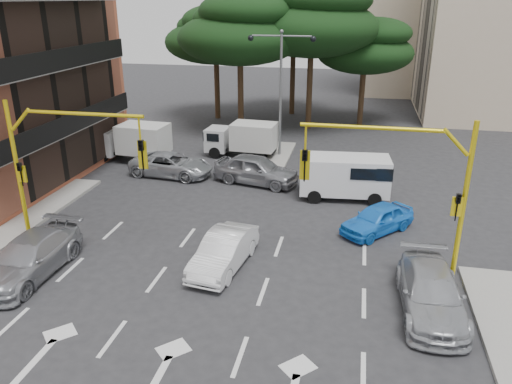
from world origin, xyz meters
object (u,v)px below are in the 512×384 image
Objects in this scene: street_lamp_center at (281,72)px; car_silver_wagon at (29,257)px; car_white_hatch at (224,251)px; van_white at (344,177)px; signal_mast_right at (412,179)px; car_blue_compact at (377,219)px; box_truck_b at (242,140)px; car_silver_parked at (431,293)px; car_silver_cross_b at (256,169)px; car_silver_cross_a at (171,165)px; signal_mast_left at (54,155)px; box_truck_a at (131,142)px.

car_silver_wagon is (-6.71, -16.61, -4.71)m from street_lamp_center.
street_lamp_center is 15.36m from car_white_hatch.
van_white is (11.09, 10.18, 0.40)m from car_silver_wagon.
car_silver_wagon is at bearing -169.12° from signal_mast_right.
car_silver_wagon is (-12.71, -6.37, 0.09)m from car_blue_compact.
box_truck_b is (-2.41, -0.50, -4.30)m from street_lamp_center.
car_white_hatch reaches higher than car_blue_compact.
car_blue_compact is at bearing 102.05° from signal_mast_right.
street_lamp_center is 18.36m from car_silver_parked.
car_silver_cross_b is at bearing -176.09° from car_blue_compact.
signal_mast_right is at bearing -120.19° from car_silver_cross_a.
signal_mast_right reaches higher than car_silver_cross_a.
van_white reaches higher than car_silver_cross_a.
car_silver_cross_a is (-5.55, -4.97, -4.76)m from street_lamp_center.
street_lamp_center reaches higher than car_silver_parked.
car_silver_cross_a is 1.07× the size of van_white.
box_truck_b reaches higher than car_silver_cross_b.
street_lamp_center reaches higher than signal_mast_left.
street_lamp_center reaches higher than van_white.
car_silver_wagon is 14.32m from car_silver_parked.
car_white_hatch is 0.92× the size of van_white.
car_silver_cross_b is 1.06× the size of van_white.
car_silver_cross_b is 0.99× the size of car_silver_parked.
van_white is at bearing 106.55° from car_silver_parked.
van_white is (-3.22, 9.60, 0.42)m from car_silver_parked.
box_truck_b is (6.59, 2.29, -0.07)m from box_truck_a.
van_white is 9.01m from box_truck_b.
box_truck_b is (4.39, 13.51, -2.75)m from signal_mast_left.
van_white is (11.19, 7.59, -2.77)m from signal_mast_left.
box_truck_b is at bearing 75.99° from car_silver_wagon.
box_truck_b reaches higher than car_silver_parked.
car_silver_cross_a is at bearing 85.22° from car_silver_wagon.
car_silver_parked is at bearing -124.05° from car_silver_cross_a.
car_silver_cross_b is at bearing -86.97° from car_silver_cross_a.
car_silver_cross_b reaches higher than car_silver_cross_a.
van_white is at bearing 43.48° from car_silver_wagon.
car_white_hatch is at bearing 17.04° from car_silver_wagon.
car_silver_parked is at bearing -124.10° from box_truck_a.
car_silver_parked is (1.60, -5.78, 0.07)m from car_blue_compact.
car_blue_compact is at bearing -59.63° from street_lamp_center.
box_truck_b is (-6.79, 5.92, 0.01)m from van_white.
car_silver_wagon reaches higher than car_silver_parked.
box_truck_a is (-2.20, 11.22, -2.68)m from signal_mast_left.
car_silver_parked is at bearing -64.62° from street_lamp_center.
car_silver_cross_b is 8.88m from box_truck_a.
signal_mast_right is 8.43m from van_white.
car_blue_compact is at bearing 16.40° from signal_mast_left.
signal_mast_left is at bearing 93.01° from car_silver_wagon.
car_silver_cross_b is (-0.47, -5.24, -4.62)m from street_lamp_center.
car_white_hatch is (-6.60, -0.60, -3.21)m from signal_mast_right.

